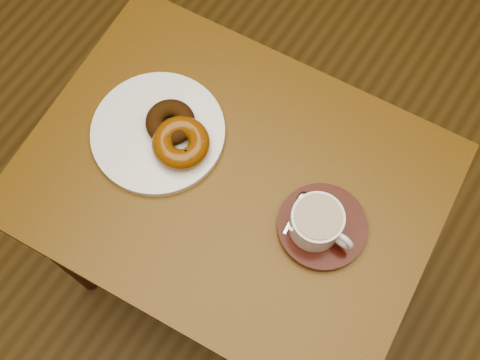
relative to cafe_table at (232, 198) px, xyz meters
The scene contains 8 objects.
ground 0.62m from the cafe_table, 29.76° to the right, with size 6.00×6.00×0.00m, color brown.
cafe_table is the anchor object (origin of this frame).
donut_plate 0.20m from the cafe_table, behind, with size 0.25×0.25×0.02m, color white.
donut_cinnamon 0.21m from the cafe_table, behind, with size 0.09×0.09×0.03m, color #341D0A.
donut_caramel 0.18m from the cafe_table, behind, with size 0.13×0.13×0.04m.
saucer 0.22m from the cafe_table, ahead, with size 0.16×0.16×0.02m, color #330D07.
coffee_cup 0.24m from the cafe_table, ahead, with size 0.12×0.09×0.06m.
teaspoon 0.19m from the cafe_table, 11.04° to the left, with size 0.02×0.09×0.01m.
Camera 1 is at (0.08, -0.23, 1.73)m, focal length 45.00 mm.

